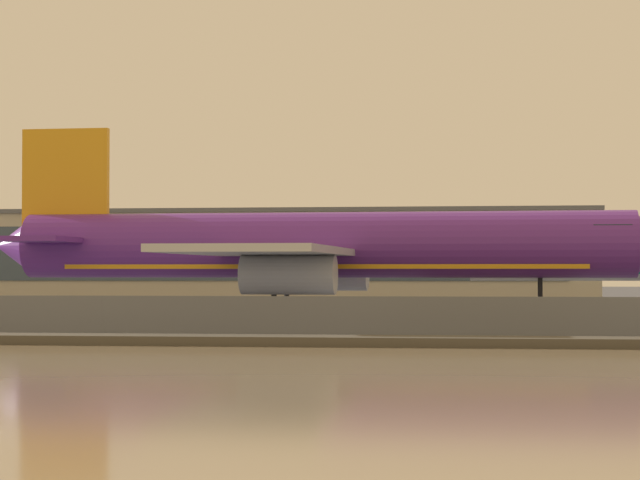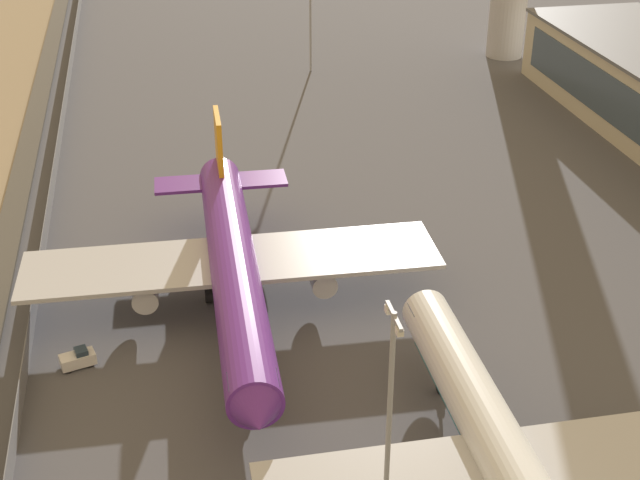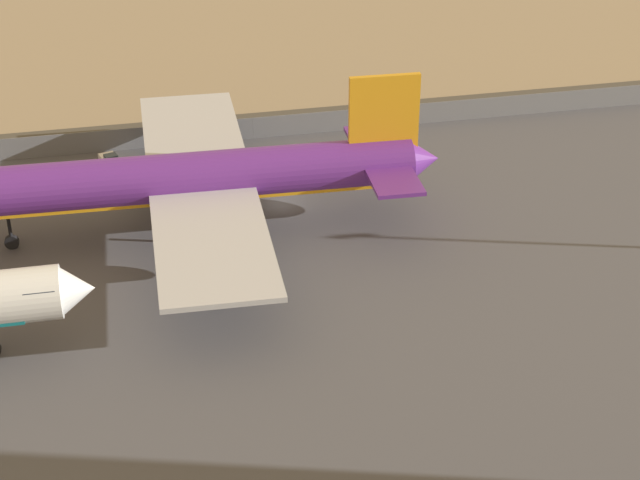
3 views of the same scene
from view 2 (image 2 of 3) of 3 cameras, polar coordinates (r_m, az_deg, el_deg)
ground_plane at (r=99.95m, az=-8.34°, el=-1.85°), size 500.00×500.00×0.00m
perimeter_fence at (r=100.21m, az=-17.54°, el=-2.08°), size 280.00×0.10×2.46m
cargo_jet_purple at (r=89.19m, az=-5.57°, el=-1.55°), size 49.56×42.37×14.52m
passenger_jet_white_teal at (r=68.43m, az=11.57°, el=-13.36°), size 43.28×36.68×13.18m
baggage_tug at (r=86.50m, az=-15.23°, el=-7.34°), size 2.40×3.51×1.80m
apron_light_mast_apron_west at (r=58.98m, az=4.41°, el=-12.12°), size 3.20×0.40×20.92m
apron_light_mast_apron_east at (r=160.31m, az=-0.62°, el=15.00°), size 3.20×0.40×22.36m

